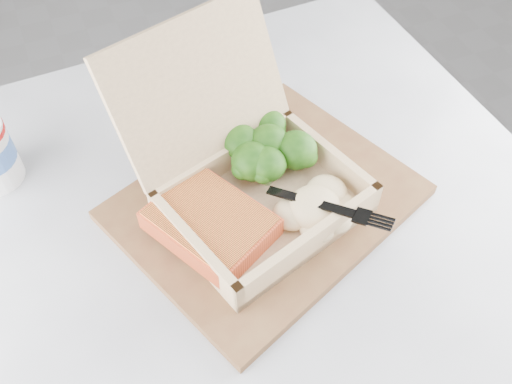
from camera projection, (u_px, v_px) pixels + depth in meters
name	position (u px, v px, depth m)	size (l,w,h in m)	color
cafe_table	(250.00, 310.00, 0.80)	(0.79, 0.79, 0.72)	black
serving_tray	(266.00, 202.00, 0.67)	(0.32, 0.26, 0.01)	brown
takeout_container	(243.00, 167.00, 0.64)	(0.26, 0.28, 0.18)	tan
salmon_fillet	(211.00, 224.00, 0.62)	(0.10, 0.13, 0.03)	#D15029
broccoli_pile	(268.00, 149.00, 0.68)	(0.12, 0.12, 0.04)	#326B17
mashed_potatoes	(315.00, 207.00, 0.63)	(0.10, 0.08, 0.03)	beige
plastic_fork	(294.00, 195.00, 0.62)	(0.11, 0.12, 0.02)	black
receipt	(218.00, 115.00, 0.78)	(0.08, 0.14, 0.00)	white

